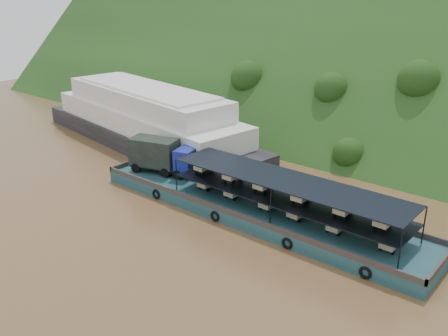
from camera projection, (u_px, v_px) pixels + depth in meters
The scene contains 4 objects.
ground at pixel (220, 211), 48.86m from camera, with size 160.00×160.00×0.00m, color brown.
hillside at pixel (375, 131), 74.76m from camera, with size 140.00×28.00×28.00m, color #193914.
cargo_barge at pixel (242, 199), 48.69m from camera, with size 35.00×7.18×5.01m.
passenger_ferry at pixel (147, 120), 67.54m from camera, with size 40.44×15.54×7.98m.
Camera 1 is at (28.46, -33.73, 21.40)m, focal length 40.00 mm.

